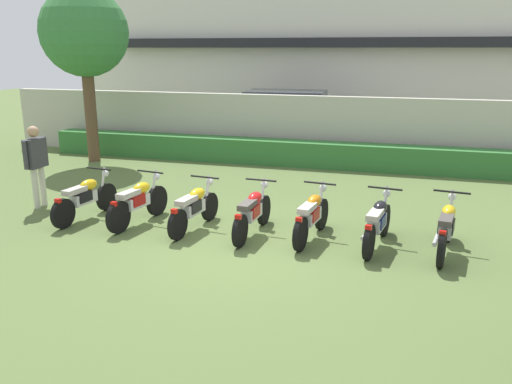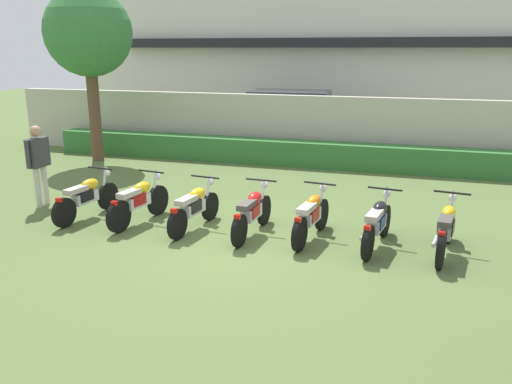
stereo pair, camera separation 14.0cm
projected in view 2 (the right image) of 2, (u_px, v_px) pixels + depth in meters
name	position (u px, v px, depth m)	size (l,w,h in m)	color
ground	(238.00, 248.00, 9.04)	(60.00, 60.00, 0.00)	#566B38
building	(357.00, 47.00, 22.49)	(21.78, 6.50, 6.70)	silver
compound_wall	(320.00, 129.00, 15.67)	(20.69, 0.30, 1.96)	#BCB7A8
hedge_row	(315.00, 154.00, 15.19)	(16.56, 0.70, 0.71)	#337033
parked_car	(294.00, 119.00, 18.43)	(4.58, 2.24, 1.89)	#9EA3A8
tree_near_inspector	(88.00, 34.00, 15.15)	(2.52, 2.52, 5.01)	brown
motorcycle_in_row_0	(86.00, 197.00, 10.51)	(0.60, 1.86, 0.95)	black
motorcycle_in_row_1	(138.00, 201.00, 10.20)	(0.60, 1.82, 0.97)	black
motorcycle_in_row_2	(194.00, 207.00, 9.85)	(0.60, 1.77, 0.94)	black
motorcycle_in_row_3	(252.00, 212.00, 9.55)	(0.60, 1.85, 0.94)	black
motorcycle_in_row_4	(311.00, 216.00, 9.31)	(0.60, 1.79, 0.95)	black
motorcycle_in_row_5	(377.00, 223.00, 8.95)	(0.60, 1.82, 0.95)	black
motorcycle_in_row_6	(446.00, 229.00, 8.62)	(0.60, 1.87, 0.97)	black
inspector_person	(38.00, 159.00, 11.19)	(0.24, 0.70, 1.75)	beige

